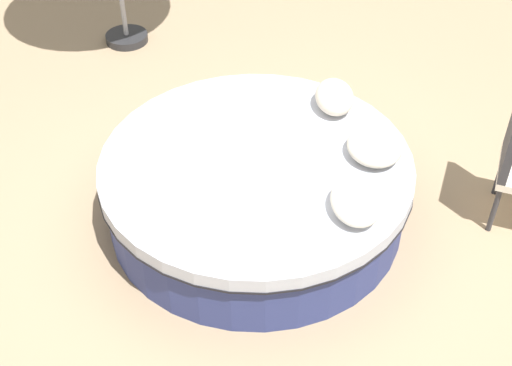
{
  "coord_description": "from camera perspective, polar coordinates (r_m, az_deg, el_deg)",
  "views": [
    {
      "loc": [
        -3.87,
        0.2,
        3.76
      ],
      "look_at": [
        0.0,
        0.0,
        0.33
      ],
      "focal_mm": 48.94,
      "sensor_mm": 36.0,
      "label": 1
    }
  ],
  "objects": [
    {
      "name": "throw_pillow_1",
      "position": [
        5.09,
        9.66,
        2.98
      ],
      "size": [
        0.45,
        0.4,
        0.17
      ],
      "primitive_type": "ellipsoid",
      "color": "beige",
      "rests_on": "round_bed"
    },
    {
      "name": "ground_plane",
      "position": [
        5.4,
        -0.0,
        -2.63
      ],
      "size": [
        16.0,
        16.0,
        0.0
      ],
      "primitive_type": "plane",
      "color": "#9E8466"
    },
    {
      "name": "throw_pillow_2",
      "position": [
        5.51,
        6.43,
        7.01
      ],
      "size": [
        0.42,
        0.3,
        0.22
      ],
      "primitive_type": "ellipsoid",
      "color": "beige",
      "rests_on": "round_bed"
    },
    {
      "name": "throw_pillow_0",
      "position": [
        4.62,
        8.18,
        -1.49
      ],
      "size": [
        0.46,
        0.34,
        0.18
      ],
      "primitive_type": "ellipsoid",
      "color": "silver",
      "rests_on": "round_bed"
    },
    {
      "name": "round_bed",
      "position": [
        5.2,
        -0.0,
        -0.39
      ],
      "size": [
        2.29,
        2.29,
        0.55
      ],
      "color": "navy",
      "rests_on": "ground_plane"
    }
  ]
}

